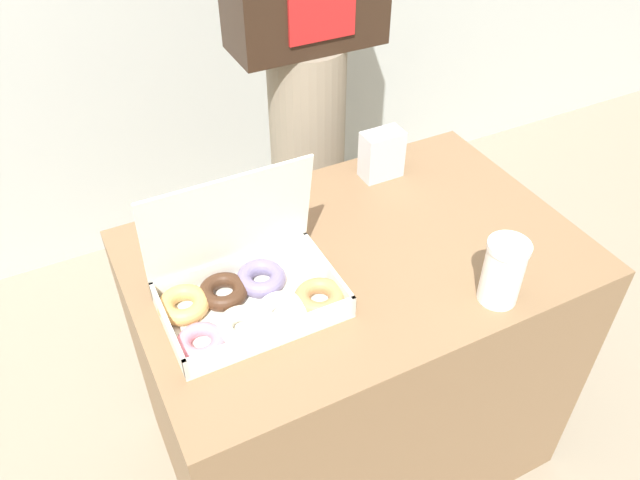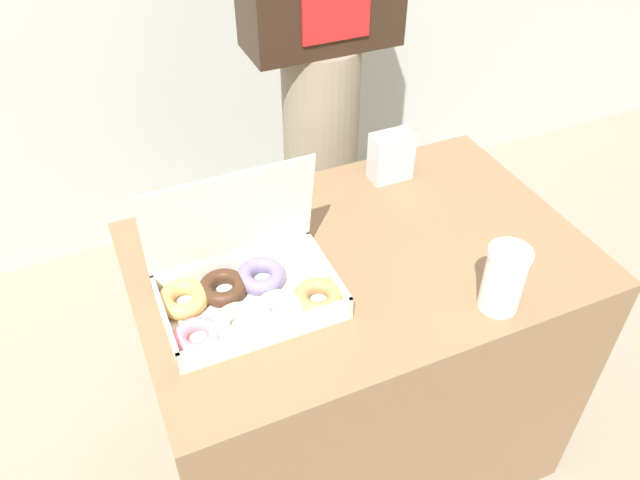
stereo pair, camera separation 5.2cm
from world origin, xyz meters
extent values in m
plane|color=gray|center=(0.00, 0.00, 0.00)|extent=(14.00, 14.00, 0.00)
cube|color=brown|center=(0.00, 0.00, 0.37)|extent=(0.97, 0.64, 0.75)
cube|color=white|center=(-0.27, -0.06, 0.75)|extent=(0.34, 0.22, 0.01)
cube|color=white|center=(-0.44, -0.06, 0.77)|extent=(0.01, 0.22, 0.05)
cube|color=white|center=(-0.10, -0.06, 0.77)|extent=(0.01, 0.22, 0.05)
cube|color=white|center=(-0.27, -0.16, 0.77)|extent=(0.34, 0.01, 0.05)
cube|color=white|center=(-0.27, 0.05, 0.77)|extent=(0.34, 0.01, 0.05)
cube|color=white|center=(-0.27, 0.03, 0.91)|extent=(0.34, 0.05, 0.22)
torus|color=pink|center=(-0.39, -0.11, 0.76)|extent=(0.10, 0.10, 0.03)
torus|color=tan|center=(-0.39, -0.01, 0.77)|extent=(0.12, 0.12, 0.03)
torus|color=silver|center=(-0.31, -0.11, 0.77)|extent=(0.12, 0.12, 0.03)
torus|color=#422819|center=(-0.31, -0.01, 0.77)|extent=(0.13, 0.13, 0.03)
torus|color=white|center=(-0.23, -0.11, 0.77)|extent=(0.11, 0.11, 0.03)
torus|color=slate|center=(-0.23, -0.01, 0.77)|extent=(0.14, 0.14, 0.03)
torus|color=#B27F4C|center=(-0.15, -0.11, 0.77)|extent=(0.14, 0.14, 0.03)
cylinder|color=white|center=(0.18, -0.25, 0.81)|extent=(0.08, 0.08, 0.13)
cylinder|color=white|center=(0.18, -0.25, 0.88)|extent=(0.08, 0.08, 0.01)
cube|color=silver|center=(0.19, 0.23, 0.81)|extent=(0.10, 0.06, 0.12)
cylinder|color=gray|center=(0.16, 0.58, 0.48)|extent=(0.22, 0.22, 0.96)
camera|label=1|loc=(-0.53, -0.87, 1.64)|focal=35.00mm
camera|label=2|loc=(-0.49, -0.89, 1.64)|focal=35.00mm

